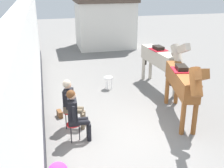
# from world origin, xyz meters

# --- Properties ---
(ground_plane) EXTENTS (40.00, 40.00, 0.00)m
(ground_plane) POSITION_xyz_m (0.00, 3.00, 0.00)
(ground_plane) COLOR slate
(pub_facade_wall) EXTENTS (0.34, 14.00, 3.40)m
(pub_facade_wall) POSITION_xyz_m (-2.55, 1.50, 1.54)
(pub_facade_wall) COLOR white
(pub_facade_wall) RESTS_ON ground_plane
(distant_cottage) EXTENTS (3.40, 2.60, 3.50)m
(distant_cottage) POSITION_xyz_m (1.40, 10.05, 1.80)
(distant_cottage) COLOR silver
(distant_cottage) RESTS_ON ground_plane
(seated_visitor_near) EXTENTS (0.61, 0.49, 1.39)m
(seated_visitor_near) POSITION_xyz_m (-1.58, 0.19, 0.78)
(seated_visitor_near) COLOR red
(seated_visitor_near) RESTS_ON ground_plane
(seated_visitor_far) EXTENTS (0.61, 0.49, 1.39)m
(seated_visitor_far) POSITION_xyz_m (-1.62, 0.89, 0.78)
(seated_visitor_far) COLOR red
(seated_visitor_far) RESTS_ON ground_plane
(saddled_horse_near) EXTENTS (0.94, 2.95, 2.06)m
(saddled_horse_near) POSITION_xyz_m (1.49, 0.60, 1.16)
(saddled_horse_near) COLOR brown
(saddled_horse_near) RESTS_ON ground_plane
(saddled_horse_far) EXTENTS (0.60, 3.00, 2.06)m
(saddled_horse_far) POSITION_xyz_m (1.86, 2.99, 1.16)
(saddled_horse_far) COLOR #B2A899
(saddled_horse_far) RESTS_ON ground_plane
(spare_stool_white) EXTENTS (0.32, 0.32, 0.46)m
(spare_stool_white) POSITION_xyz_m (0.02, 3.41, 0.40)
(spare_stool_white) COLOR white
(spare_stool_white) RESTS_ON ground_plane
(satchel_bag) EXTENTS (0.17, 0.30, 0.20)m
(satchel_bag) POSITION_xyz_m (-1.91, 1.58, 0.10)
(satchel_bag) COLOR brown
(satchel_bag) RESTS_ON ground_plane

